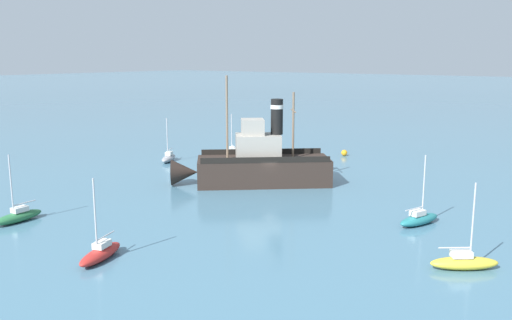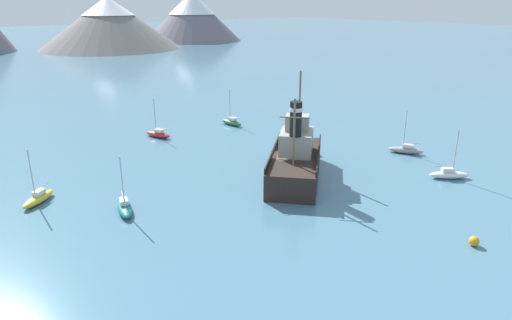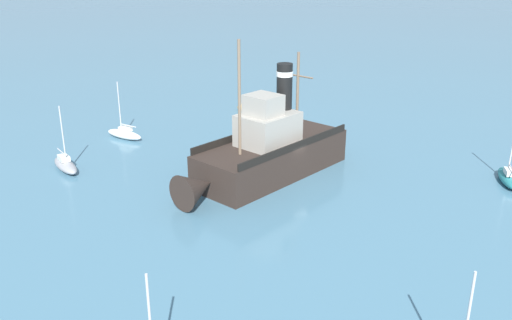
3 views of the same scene
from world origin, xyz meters
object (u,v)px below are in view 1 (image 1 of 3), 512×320
object	(u,v)px
old_tugboat	(257,164)
sailboat_red	(101,253)
sailboat_white	(232,152)
sailboat_grey	(169,158)
sailboat_green	(18,216)
mooring_buoy	(344,153)
sailboat_teal	(419,219)
sailboat_yellow	(464,262)

from	to	relation	value
old_tugboat	sailboat_red	bearing A→B (deg)	100.61
sailboat_white	sailboat_grey	bearing A→B (deg)	63.47
sailboat_white	sailboat_grey	world-z (taller)	same
sailboat_white	sailboat_red	bearing A→B (deg)	115.76
sailboat_red	sailboat_grey	distance (m)	29.87
sailboat_green	sailboat_red	xyz separation A→B (m)	(-10.69, 1.20, 0.00)
sailboat_red	mooring_buoy	world-z (taller)	sailboat_red
sailboat_green	sailboat_grey	bearing A→B (deg)	-71.28
sailboat_teal	sailboat_white	bearing A→B (deg)	-25.89
sailboat_yellow	sailboat_red	size ratio (longest dim) A/B	1.00
sailboat_teal	sailboat_white	xyz separation A→B (m)	(27.29, -13.24, 0.00)
sailboat_red	mooring_buoy	bearing A→B (deg)	-84.08
sailboat_grey	sailboat_white	bearing A→B (deg)	-116.53
old_tugboat	sailboat_yellow	xyz separation A→B (m)	(-21.21, 9.66, -1.40)
old_tugboat	sailboat_teal	bearing A→B (deg)	168.90
sailboat_green	mooring_buoy	size ratio (longest dim) A/B	6.81
sailboat_red	sailboat_grey	xyz separation A→B (m)	(18.28, -23.61, 0.00)
sailboat_white	sailboat_grey	distance (m)	7.85
sailboat_green	sailboat_yellow	size ratio (longest dim) A/B	1.00
sailboat_teal	sailboat_red	bearing A→B (deg)	54.28
sailboat_white	sailboat_green	bearing A→B (deg)	97.91
sailboat_teal	sailboat_grey	size ratio (longest dim) A/B	1.00
old_tugboat	sailboat_yellow	bearing A→B (deg)	155.50
sailboat_teal	sailboat_green	size ratio (longest dim) A/B	1.00
sailboat_teal	mooring_buoy	world-z (taller)	sailboat_teal
sailboat_yellow	sailboat_grey	size ratio (longest dim) A/B	1.00
mooring_buoy	sailboat_yellow	bearing A→B (deg)	127.94
old_tugboat	sailboat_green	distance (m)	20.62
sailboat_grey	mooring_buoy	world-z (taller)	sailboat_grey
old_tugboat	sailboat_yellow	size ratio (longest dim) A/B	2.68
sailboat_teal	old_tugboat	bearing A→B (deg)	-11.10
sailboat_green	sailboat_yellow	xyz separation A→B (m)	(-28.04, -9.74, 0.00)
old_tugboat	sailboat_yellow	world-z (taller)	old_tugboat
sailboat_white	mooring_buoy	xyz separation A→B (m)	(-10.81, -7.65, -0.07)
sailboat_teal	sailboat_white	size ratio (longest dim) A/B	1.00
old_tugboat	sailboat_green	world-z (taller)	old_tugboat
sailboat_teal	sailboat_red	world-z (taller)	same
old_tugboat	sailboat_red	xyz separation A→B (m)	(-3.86, 20.60, -1.40)
sailboat_green	sailboat_grey	xyz separation A→B (m)	(7.60, -22.42, 0.00)
old_tugboat	sailboat_grey	distance (m)	14.80
sailboat_teal	sailboat_green	xyz separation A→B (m)	(23.20, 16.19, 0.00)
mooring_buoy	sailboat_white	bearing A→B (deg)	35.30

